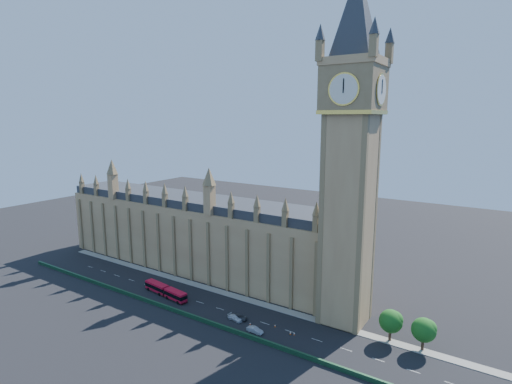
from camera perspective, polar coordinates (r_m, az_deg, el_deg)
The scene contains 15 objects.
ground at distance 129.03m, azimuth -6.61°, elevation -15.81°, with size 400.00×400.00×0.00m, color black.
palace_westminster at distance 154.89m, azimuth -8.71°, elevation -5.81°, with size 120.00×20.00×28.00m.
elizabeth_tower at distance 108.97m, azimuth 13.54°, elevation 8.91°, with size 20.59×20.59×105.00m.
bridge_parapet at distance 122.74m, azimuth -9.41°, elevation -17.02°, with size 160.00×0.60×1.20m, color #1E4C2D.
kerb_north at distance 135.70m, azimuth -3.99°, elevation -14.34°, with size 160.00×3.00×0.16m, color gray.
tree_east_near at distance 113.51m, azimuth 18.83°, elevation -17.02°, with size 6.00×6.00×8.50m.
tree_east_far at distance 112.22m, azimuth 22.98°, elevation -17.64°, with size 6.00×6.00×8.50m.
red_bus at distance 136.98m, azimuth -12.81°, elevation -13.61°, with size 18.89×5.02×3.18m.
car_grey at distance 120.10m, azimuth -2.36°, elevation -17.43°, with size 1.88×4.67×1.59m, color #383A3F.
car_silver at distance 113.83m, azimuth -0.17°, elevation -19.12°, with size 1.65×4.72×1.56m, color #AAACB2.
car_white at distance 119.92m, azimuth -3.00°, elevation -17.53°, with size 1.98×4.87×1.41m, color silver.
cone_a at distance 117.68m, azimuth -0.84°, elevation -18.31°, with size 0.54×0.54×0.65m.
cone_b at distance 113.44m, azimuth 5.48°, elevation -19.55°, with size 0.52×0.52×0.63m.
cone_c at distance 113.63m, azimuth 4.93°, elevation -19.45°, with size 0.52×0.52×0.75m.
cone_d at distance 116.86m, azimuth 2.73°, elevation -18.54°, with size 0.44×0.44×0.66m.
Camera 1 is at (74.39, -88.69, 56.99)m, focal length 28.00 mm.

